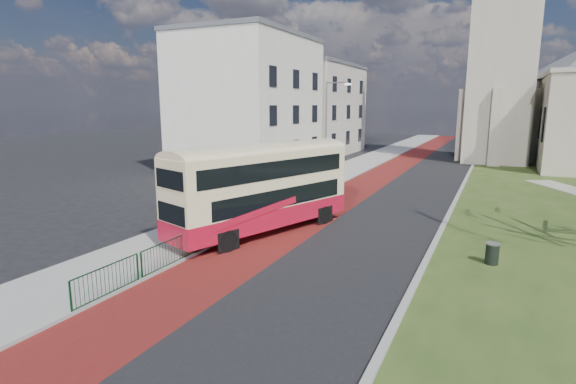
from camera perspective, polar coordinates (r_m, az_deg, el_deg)
The scene contains 13 objects.
ground at distance 19.72m, azimuth -1.47°, elevation -7.62°, with size 160.00×160.00×0.00m, color black.
road_carriageway at distance 37.86m, azimuth 14.33°, elevation 1.11°, with size 9.00×120.00×0.01m, color black.
bus_lane at distance 38.44m, azimuth 10.38°, elevation 1.43°, with size 3.40×120.00×0.01m, color #591414.
pavement_west at distance 39.55m, azimuth 5.06°, elevation 1.91°, with size 4.00×120.00×0.12m, color gray.
kerb_west at distance 38.92m, azimuth 7.82°, elevation 1.71°, with size 0.25×120.00×0.13m, color #999993.
kerb_east at distance 39.25m, azimuth 21.49°, elevation 1.12°, with size 0.25×80.00×0.13m, color #999993.
pedestrian_railing at distance 24.29m, azimuth -3.47°, elevation -2.69°, with size 0.07×24.00×1.12m.
gothic_church at distance 55.27m, azimuth 30.71°, elevation 16.66°, with size 16.38×18.00×40.00m.
street_block_near at distance 44.70m, azimuth -4.98°, elevation 11.27°, with size 10.30×14.30×13.00m.
street_block_far at distance 59.10m, azimuth 2.96°, elevation 10.50°, with size 10.30×16.30×11.50m.
streetlamp at distance 36.99m, azimuth 5.05°, elevation 8.35°, with size 2.13×0.18×8.00m.
bus at distance 22.07m, azimuth -3.28°, elevation 0.91°, with size 5.58×10.42×4.27m.
litter_bin at distance 19.80m, azimuth 24.50°, elevation -7.11°, with size 0.58×0.58×0.87m.
Camera 1 is at (8.40, -16.69, 6.31)m, focal length 28.00 mm.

